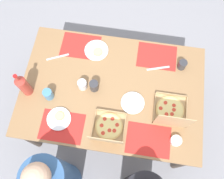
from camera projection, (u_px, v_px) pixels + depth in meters
The scene contains 20 objects.
ground_plane at pixel (112, 112), 2.83m from camera, with size 6.00×6.00×0.00m, color gray.
dining_table at pixel (112, 93), 2.24m from camera, with size 1.59×1.08×0.73m.
placemat_near_left at pixel (157, 56), 2.27m from camera, with size 0.36×0.26×0.00m, color red.
placemat_near_right at pixel (81, 46), 2.31m from camera, with size 0.36×0.26×0.00m, color red.
placemat_far_left at pixel (148, 140), 1.99m from camera, with size 0.36×0.26×0.00m, color red.
placemat_far_right at pixel (62, 126), 2.03m from camera, with size 0.36×0.26×0.00m, color red.
pizza_box_corner_left at pixel (108, 129), 1.98m from camera, with size 0.26×0.29×0.29m.
pizza_box_center at pixel (171, 112), 2.03m from camera, with size 0.27×0.29×0.31m.
plate_middle at pixel (133, 103), 2.10m from camera, with size 0.20×0.20×0.02m.
plate_near_right at pixel (97, 51), 2.28m from camera, with size 0.22×0.22×0.03m.
plate_near_left at pixel (59, 119), 2.05m from camera, with size 0.20×0.20×0.03m.
soda_bottle at pixel (23, 85), 2.02m from camera, with size 0.09×0.09×0.32m.
cup_dark at pixel (82, 85), 2.12m from camera, with size 0.08×0.08×0.09m, color silver.
cup_red at pixel (182, 65), 2.19m from camera, with size 0.07×0.07×0.09m, color #333338.
cup_clear_right at pixel (48, 94), 2.08m from camera, with size 0.08×0.08×0.11m, color teal.
cup_spare at pixel (94, 86), 2.11m from camera, with size 0.08×0.08×0.11m, color #333338.
condiment_bowl at pixel (176, 141), 1.97m from camera, with size 0.09×0.09×0.04m, color white.
knife_by_near_right at pixel (58, 57), 2.26m from camera, with size 0.21×0.02×0.01m, color #B7B7BC.
knife_by_far_left at pixel (158, 68), 2.22m from camera, with size 0.21×0.02×0.01m, color #B7B7BC.
diner_right_seat at pixel (55, 179), 2.07m from camera, with size 0.32×0.32×1.20m.
Camera 1 is at (-0.12, 0.76, 2.74)m, focal length 39.46 mm.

